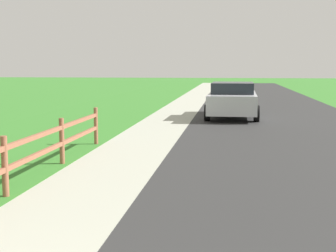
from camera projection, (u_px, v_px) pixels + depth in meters
ground_plane at (202, 106)px, 26.35m from camera, size 120.00×120.00×0.00m
road_asphalt at (264, 103)px, 27.86m from camera, size 7.00×66.00×0.01m
curb_concrete at (154, 102)px, 28.70m from camera, size 6.00×66.00×0.01m
grass_verge at (130, 102)px, 28.90m from camera, size 5.00×66.00×0.00m
rail_fence at (5, 161)px, 7.97m from camera, size 0.11×11.04×1.04m
parked_suv_silver at (233, 100)px, 20.28m from camera, size 2.23×4.92×1.49m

